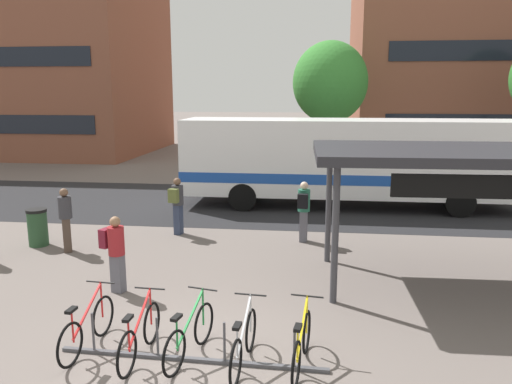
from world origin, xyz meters
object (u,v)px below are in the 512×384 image
object	(u,v)px
parked_bicycle_silver_3	(244,344)
parked_bicycle_red_0	(87,328)
city_bus	(350,159)
commuter_black_pack_1	(304,208)
commuter_maroon_pack_4	(66,215)
parked_bicycle_red_1	(140,336)
street_tree_1	(330,83)
commuter_maroon_pack_2	(115,249)
parked_bicycle_yellow_4	(302,346)
parked_bicycle_green_2	(190,336)
transit_shelter	(466,158)
trash_bin	(38,227)
commuter_olive_pack_0	(177,202)

from	to	relation	value
parked_bicycle_silver_3	parked_bicycle_red_0	bearing A→B (deg)	90.01
parked_bicycle_red_0	parked_bicycle_silver_3	bearing A→B (deg)	-90.03
city_bus	commuter_black_pack_1	size ratio (longest dim) A/B	6.99
commuter_maroon_pack_4	parked_bicycle_red_1	bearing A→B (deg)	10.23
street_tree_1	commuter_maroon_pack_4	bearing A→B (deg)	-117.23
street_tree_1	parked_bicycle_red_1	bearing A→B (deg)	-100.10
parked_bicycle_red_1	commuter_maroon_pack_2	size ratio (longest dim) A/B	1.05
parked_bicycle_red_1	parked_bicycle_red_0	bearing A→B (deg)	82.26
parked_bicycle_red_1	street_tree_1	xyz separation A→B (m)	(3.37, 18.91, 4.27)
parked_bicycle_yellow_4	street_tree_1	world-z (taller)	street_tree_1
city_bus	commuter_maroon_pack_2	size ratio (longest dim) A/B	7.31
commuter_maroon_pack_2	street_tree_1	xyz separation A→B (m)	(4.79, 16.38, 3.70)
city_bus	parked_bicycle_red_0	distance (m)	12.18
parked_bicycle_green_2	transit_shelter	world-z (taller)	transit_shelter
parked_bicycle_red_1	trash_bin	distance (m)	7.24
parked_bicycle_silver_3	commuter_black_pack_1	bearing A→B (deg)	-1.57
parked_bicycle_red_1	street_tree_1	bearing A→B (deg)	-7.94
commuter_black_pack_1	commuter_maroon_pack_4	xyz separation A→B (m)	(-6.20, -1.60, -0.00)
parked_bicycle_yellow_4	trash_bin	xyz separation A→B (m)	(-7.39, 5.37, 0.13)
city_bus	commuter_maroon_pack_4	world-z (taller)	city_bus
city_bus	parked_bicycle_yellow_4	size ratio (longest dim) A/B	7.01
parked_bicycle_red_1	commuter_maroon_pack_2	bearing A→B (deg)	31.50
parked_bicycle_red_1	street_tree_1	world-z (taller)	street_tree_1
commuter_maroon_pack_2	street_tree_1	distance (m)	17.46
commuter_olive_pack_0	commuter_maroon_pack_2	world-z (taller)	commuter_olive_pack_0
city_bus	street_tree_1	world-z (taller)	street_tree_1
parked_bicycle_red_1	city_bus	bearing A→B (deg)	-17.23
parked_bicycle_red_0	city_bus	bearing A→B (deg)	-19.12
commuter_olive_pack_0	street_tree_1	distance (m)	13.42
parked_bicycle_red_1	commuter_black_pack_1	size ratio (longest dim) A/B	1.00
city_bus	commuter_maroon_pack_2	distance (m)	10.25
parked_bicycle_red_1	parked_bicycle_green_2	distance (m)	0.79
parked_bicycle_red_0	parked_bicycle_silver_3	size ratio (longest dim) A/B	1.00
city_bus	parked_bicycle_red_1	bearing A→B (deg)	-109.30
commuter_black_pack_1	parked_bicycle_yellow_4	bearing A→B (deg)	-173.18
street_tree_1	trash_bin	bearing A→B (deg)	-121.25
commuter_maroon_pack_4	trash_bin	world-z (taller)	commuter_maroon_pack_4
transit_shelter	trash_bin	bearing A→B (deg)	170.12
commuter_maroon_pack_4	commuter_black_pack_1	bearing A→B (deg)	77.41
street_tree_1	parked_bicycle_yellow_4	bearing A→B (deg)	-92.50
commuter_olive_pack_0	commuter_maroon_pack_2	size ratio (longest dim) A/B	1.03
parked_bicycle_green_2	commuter_olive_pack_0	xyz separation A→B (m)	(-2.10, 6.78, 0.60)
transit_shelter	trash_bin	world-z (taller)	transit_shelter
parked_bicycle_red_1	trash_bin	world-z (taller)	trash_bin
parked_bicycle_red_0	commuter_black_pack_1	size ratio (longest dim) A/B	1.00
parked_bicycle_silver_3	street_tree_1	bearing A→B (deg)	-0.35
parked_bicycle_red_0	parked_bicycle_green_2	distance (m)	1.73
parked_bicycle_green_2	commuter_maroon_pack_4	bearing A→B (deg)	55.80
commuter_black_pack_1	trash_bin	distance (m)	7.37
commuter_maroon_pack_2	commuter_black_pack_1	bearing A→B (deg)	64.00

